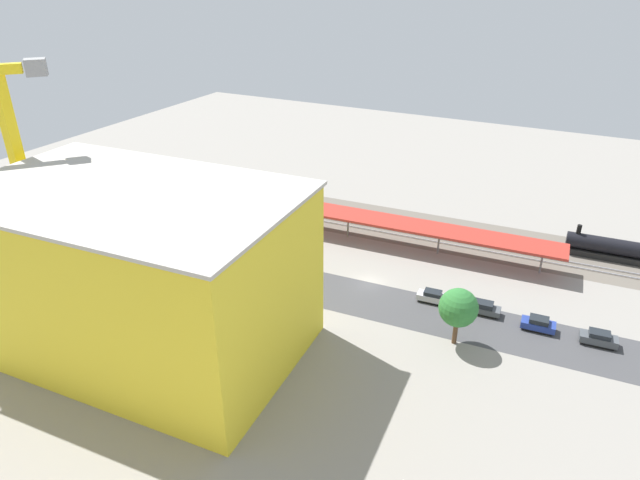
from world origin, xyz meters
name	(u,v)px	position (x,y,z in m)	size (l,w,h in m)	color
ground_plane	(369,283)	(0.00, 0.00, 0.00)	(197.49, 197.49, 0.00)	gray
rail_bed	(414,228)	(0.00, -20.63, 0.00)	(123.43, 14.24, 0.01)	#665E54
street_asphalt	(358,297)	(0.00, 4.22, 0.00)	(123.43, 9.00, 0.01)	#424244
track_rails	(414,227)	(0.00, -20.63, 0.18)	(123.28, 14.07, 0.12)	#9E9EA8
platform_canopy_near	(348,214)	(8.99, -12.59, 4.07)	(68.24, 8.77, 4.29)	#A82D23
locomotive	(623,251)	(-32.39, -23.76, 1.73)	(16.13, 3.27, 4.83)	black
parked_car_0	(599,339)	(-30.12, 0.86, 0.79)	(4.40, 2.15, 1.76)	black
parked_car_1	(538,324)	(-23.21, 0.99, 0.77)	(4.22, 2.13, 1.74)	black
parked_car_2	(483,308)	(-16.18, 0.41, 0.75)	(4.66, 2.04, 1.71)	black
parked_car_3	(432,297)	(-9.50, 0.66, 0.75)	(4.21, 2.02, 1.66)	black
construction_building	(138,273)	(18.73, 24.90, 9.67)	(36.47, 22.41, 19.35)	yellow
construction_roof_slab	(124,193)	(18.73, 24.90, 19.55)	(37.07, 23.01, 0.40)	#B7B2A8
tower_crane	(4,166)	(41.80, 22.44, 18.25)	(17.43, 18.99, 31.04)	gray
box_truck_0	(169,249)	(30.76, 6.87, 1.64)	(10.09, 3.70, 3.34)	black
street_tree_0	(92,226)	(42.93, 10.10, 4.33)	(5.03, 5.03, 6.86)	brown
street_tree_1	(458,308)	(-14.48, 8.37, 5.03)	(4.66, 4.66, 7.40)	brown
street_tree_2	(137,225)	(34.83, 8.70, 5.64)	(4.94, 4.94, 8.13)	brown
traffic_light	(297,238)	(11.81, -0.17, 4.52)	(0.50, 0.36, 6.85)	#333333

